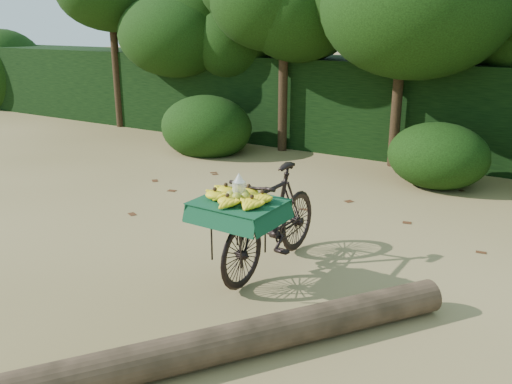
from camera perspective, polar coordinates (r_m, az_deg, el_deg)
The scene contains 7 objects.
ground at distance 5.95m, azimuth -6.78°, elevation -7.51°, with size 80.00×80.00×0.00m, color tan.
vendor_bicycle at distance 5.60m, azimuth 1.52°, elevation -2.81°, with size 0.79×1.84×1.10m.
fallen_log at distance 4.31m, azimuth -3.86°, elevation -15.74°, with size 0.29×0.29×4.04m, color brown.
hedge_backdrop at distance 11.14m, azimuth 13.75°, elevation 8.75°, with size 26.00×1.80×1.80m, color black.
tree_row at distance 10.51m, azimuth 9.30°, elevation 14.56°, with size 14.50×2.00×4.00m, color black, non-canonical shape.
bush_clumps at distance 9.20m, azimuth 12.53°, elevation 4.20°, with size 8.80×1.70×0.90m, color black, non-canonical shape.
leaf_litter at distance 6.42m, azimuth -3.18°, elevation -5.42°, with size 7.00×7.30×0.01m, color #4B2814, non-canonical shape.
Camera 1 is at (3.41, -4.18, 2.51)m, focal length 38.00 mm.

